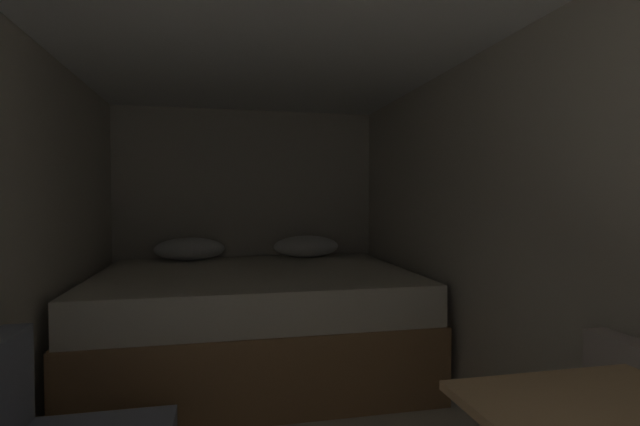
{
  "coord_description": "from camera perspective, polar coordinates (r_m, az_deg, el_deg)",
  "views": [
    {
      "loc": [
        -0.24,
        -0.34,
        1.29
      ],
      "look_at": [
        0.39,
        2.59,
        1.19
      ],
      "focal_mm": 25.91,
      "sensor_mm": 36.0,
      "label": 1
    }
  ],
  "objects": [
    {
      "name": "wall_right",
      "position": [
        2.51,
        23.59,
        -3.61
      ],
      "size": [
        0.05,
        4.7,
        2.11
      ],
      "primitive_type": "cube",
      "color": "beige",
      "rests_on": "ground"
    },
    {
      "name": "wall_back",
      "position": [
        4.42,
        -8.95,
        -1.21
      ],
      "size": [
        2.49,
        0.05,
        2.11
      ],
      "primitive_type": "cube",
      "color": "beige",
      "rests_on": "ground"
    },
    {
      "name": "bed",
      "position": [
        3.59,
        -8.04,
        -12.77
      ],
      "size": [
        2.27,
        1.76,
        0.95
      ],
      "color": "#9E7247",
      "rests_on": "ground"
    },
    {
      "name": "ceiling_slab",
      "position": [
        2.21,
        -5.34,
        24.41
      ],
      "size": [
        2.49,
        4.7,
        0.05
      ],
      "primitive_type": "cube",
      "color": "white",
      "rests_on": "wall_left"
    }
  ]
}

